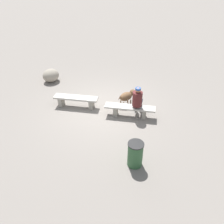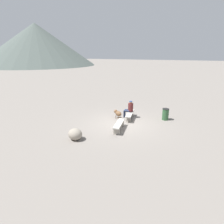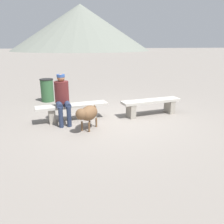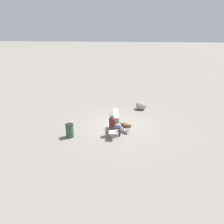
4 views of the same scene
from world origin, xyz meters
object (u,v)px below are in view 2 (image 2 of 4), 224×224
bench_right (130,115)px  seated_person (129,108)px  trash_bin (165,114)px  boulder (75,134)px  dog (118,113)px  bench_left (119,125)px

bench_right → seated_person: size_ratio=1.53×
trash_bin → boulder: (-5.15, 4.07, -0.09)m
bench_right → seated_person: 0.49m
bench_right → trash_bin: 2.47m
bench_right → trash_bin: size_ratio=2.39×
bench_right → boulder: bearing=150.3°
seated_person → bench_right: bearing=-158.4°
seated_person → dog: bearing=124.4°
trash_bin → seated_person: bearing=101.8°
bench_right → trash_bin: (0.76, -2.35, 0.09)m
bench_left → seated_person: (2.47, 0.13, 0.41)m
seated_person → bench_left: bearing=177.5°
bench_right → dog: size_ratio=2.55×
bench_right → dog: bearing=103.3°
dog → trash_bin: 3.32m
bench_left → dog: (1.92, 0.79, 0.10)m
boulder → bench_left: bearing=-38.6°
bench_left → trash_bin: 3.80m
bench_right → trash_bin: bearing=-80.5°
trash_bin → boulder: 6.56m
dog → boulder: size_ratio=0.93×
seated_person → trash_bin: size_ratio=1.56×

